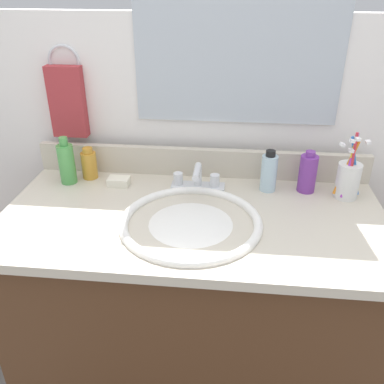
{
  "coord_description": "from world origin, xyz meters",
  "views": [
    {
      "loc": [
        0.1,
        -0.95,
        1.4
      ],
      "look_at": [
        -0.0,
        0.0,
        0.89
      ],
      "focal_mm": 38.88,
      "sensor_mm": 36.0,
      "label": 1
    }
  ],
  "objects_px": {
    "faucet": "(196,181)",
    "bottle_gel_clear": "(269,172)",
    "bottle_oil_amber": "(89,164)",
    "bottle_cream_purple": "(308,173)",
    "soap_bar": "(119,181)",
    "hand_towel": "(67,102)",
    "bottle_toner_green": "(67,163)",
    "cup_white_ceramic": "(348,179)"
  },
  "relations": [
    {
      "from": "bottle_toner_green",
      "to": "bottle_cream_purple",
      "type": "bearing_deg",
      "value": 1.54
    },
    {
      "from": "cup_white_ceramic",
      "to": "soap_bar",
      "type": "xyz_separation_m",
      "value": [
        -0.67,
        0.01,
        -0.05
      ]
    },
    {
      "from": "faucet",
      "to": "soap_bar",
      "type": "xyz_separation_m",
      "value": [
        -0.24,
        0.0,
        -0.02
      ]
    },
    {
      "from": "hand_towel",
      "to": "soap_bar",
      "type": "relative_size",
      "value": 3.44
    },
    {
      "from": "hand_towel",
      "to": "bottle_oil_amber",
      "type": "height_order",
      "value": "hand_towel"
    },
    {
      "from": "bottle_cream_purple",
      "to": "soap_bar",
      "type": "distance_m",
      "value": 0.57
    },
    {
      "from": "cup_white_ceramic",
      "to": "soap_bar",
      "type": "height_order",
      "value": "cup_white_ceramic"
    },
    {
      "from": "hand_towel",
      "to": "bottle_toner_green",
      "type": "height_order",
      "value": "hand_towel"
    },
    {
      "from": "faucet",
      "to": "bottle_gel_clear",
      "type": "height_order",
      "value": "bottle_gel_clear"
    },
    {
      "from": "hand_towel",
      "to": "bottle_toner_green",
      "type": "relative_size",
      "value": 1.49
    },
    {
      "from": "faucet",
      "to": "hand_towel",
      "type": "bearing_deg",
      "value": 163.73
    },
    {
      "from": "hand_towel",
      "to": "bottle_gel_clear",
      "type": "distance_m",
      "value": 0.66
    },
    {
      "from": "bottle_cream_purple",
      "to": "soap_bar",
      "type": "height_order",
      "value": "bottle_cream_purple"
    },
    {
      "from": "bottle_oil_amber",
      "to": "bottle_cream_purple",
      "type": "xyz_separation_m",
      "value": [
        0.67,
        -0.02,
        0.01
      ]
    },
    {
      "from": "bottle_toner_green",
      "to": "soap_bar",
      "type": "relative_size",
      "value": 2.3
    },
    {
      "from": "bottle_gel_clear",
      "to": "bottle_toner_green",
      "type": "bearing_deg",
      "value": -178.78
    },
    {
      "from": "bottle_oil_amber",
      "to": "soap_bar",
      "type": "xyz_separation_m",
      "value": [
        0.1,
        -0.04,
        -0.03
      ]
    },
    {
      "from": "bottle_cream_purple",
      "to": "soap_bar",
      "type": "bearing_deg",
      "value": -177.73
    },
    {
      "from": "soap_bar",
      "to": "bottle_oil_amber",
      "type": "bearing_deg",
      "value": 158.01
    },
    {
      "from": "soap_bar",
      "to": "cup_white_ceramic",
      "type": "bearing_deg",
      "value": -0.52
    },
    {
      "from": "cup_white_ceramic",
      "to": "bottle_gel_clear",
      "type": "bearing_deg",
      "value": 174.3
    },
    {
      "from": "bottle_gel_clear",
      "to": "bottle_oil_amber",
      "type": "height_order",
      "value": "bottle_gel_clear"
    },
    {
      "from": "bottle_gel_clear",
      "to": "cup_white_ceramic",
      "type": "distance_m",
      "value": 0.22
    },
    {
      "from": "faucet",
      "to": "bottle_cream_purple",
      "type": "height_order",
      "value": "bottle_cream_purple"
    },
    {
      "from": "bottle_oil_amber",
      "to": "cup_white_ceramic",
      "type": "relative_size",
      "value": 0.51
    },
    {
      "from": "hand_towel",
      "to": "bottle_cream_purple",
      "type": "xyz_separation_m",
      "value": [
        0.74,
        -0.1,
        -0.16
      ]
    },
    {
      "from": "bottle_toner_green",
      "to": "soap_bar",
      "type": "bearing_deg",
      "value": -1.06
    },
    {
      "from": "faucet",
      "to": "bottle_gel_clear",
      "type": "xyz_separation_m",
      "value": [
        0.21,
        0.02,
        0.03
      ]
    },
    {
      "from": "hand_towel",
      "to": "bottle_cream_purple",
      "type": "height_order",
      "value": "hand_towel"
    },
    {
      "from": "faucet",
      "to": "cup_white_ceramic",
      "type": "xyz_separation_m",
      "value": [
        0.43,
        -0.0,
        0.03
      ]
    },
    {
      "from": "faucet",
      "to": "bottle_gel_clear",
      "type": "relative_size",
      "value": 1.27
    },
    {
      "from": "bottle_toner_green",
      "to": "soap_bar",
      "type": "distance_m",
      "value": 0.17
    },
    {
      "from": "faucet",
      "to": "bottle_cream_purple",
      "type": "distance_m",
      "value": 0.33
    },
    {
      "from": "bottle_cream_purple",
      "to": "cup_white_ceramic",
      "type": "relative_size",
      "value": 0.64
    },
    {
      "from": "bottle_cream_purple",
      "to": "cup_white_ceramic",
      "type": "distance_m",
      "value": 0.11
    },
    {
      "from": "bottle_oil_amber",
      "to": "bottle_cream_purple",
      "type": "relative_size",
      "value": 0.79
    },
    {
      "from": "hand_towel",
      "to": "faucet",
      "type": "bearing_deg",
      "value": -16.27
    },
    {
      "from": "bottle_toner_green",
      "to": "bottle_gel_clear",
      "type": "bearing_deg",
      "value": 1.22
    },
    {
      "from": "bottle_gel_clear",
      "to": "soap_bar",
      "type": "height_order",
      "value": "bottle_gel_clear"
    },
    {
      "from": "hand_towel",
      "to": "faucet",
      "type": "relative_size",
      "value": 1.38
    },
    {
      "from": "bottle_oil_amber",
      "to": "bottle_toner_green",
      "type": "xyz_separation_m",
      "value": [
        -0.06,
        -0.04,
        0.02
      ]
    },
    {
      "from": "bottle_oil_amber",
      "to": "bottle_cream_purple",
      "type": "bearing_deg",
      "value": -1.65
    }
  ]
}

